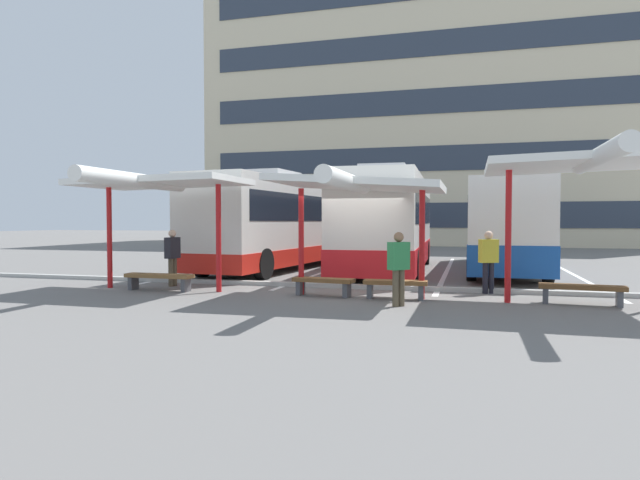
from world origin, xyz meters
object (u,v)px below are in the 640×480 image
at_px(coach_bus_1, 389,224).
at_px(bench_0, 159,278).
at_px(coach_bus_2, 504,228).
at_px(bench_3, 582,290).
at_px(waiting_shelter_0, 156,184).
at_px(coach_bus_0, 289,223).
at_px(bench_1, 323,283).
at_px(waiting_shelter_2, 587,165).
at_px(waiting_passenger_1, 172,254).
at_px(bench_2, 395,285).
at_px(waiting_shelter_1, 358,186).
at_px(waiting_passenger_0, 488,258).
at_px(waiting_passenger_2, 399,264).

bearing_deg(coach_bus_1, bench_0, -125.52).
bearing_deg(coach_bus_2, bench_3, -82.21).
xyz_separation_m(coach_bus_1, waiting_shelter_0, (-5.14, -7.28, 1.09)).
relative_size(coach_bus_0, bench_1, 7.96).
bearing_deg(bench_3, bench_0, -178.40).
xyz_separation_m(coach_bus_0, bench_1, (3.57, -7.89, -1.44)).
bearing_deg(waiting_shelter_2, coach_bus_2, 97.50).
relative_size(coach_bus_1, waiting_passenger_1, 6.62).
height_order(coach_bus_2, bench_2, coach_bus_2).
bearing_deg(bench_0, waiting_shelter_0, -90.00).
bearing_deg(waiting_shelter_1, waiting_shelter_0, -179.25).
xyz_separation_m(waiting_shelter_1, waiting_passenger_0, (3.08, 1.75, -1.79)).
bearing_deg(bench_3, waiting_shelter_0, -177.93).
height_order(waiting_shelter_1, waiting_passenger_1, waiting_shelter_1).
xyz_separation_m(waiting_shelter_0, waiting_shelter_1, (5.43, 0.07, -0.13)).
bearing_deg(waiting_shelter_2, coach_bus_1, 126.32).
xyz_separation_m(bench_0, waiting_shelter_1, (5.43, -0.01, 2.37)).
distance_m(coach_bus_2, waiting_shelter_0, 13.01).
relative_size(bench_0, waiting_passenger_0, 1.19).
xyz_separation_m(coach_bus_1, waiting_passenger_2, (1.41, -8.21, -0.81)).
bearing_deg(bench_1, waiting_passenger_1, 169.93).
xyz_separation_m(coach_bus_2, waiting_shelter_2, (1.18, -8.99, 1.47)).
bearing_deg(waiting_shelter_1, waiting_passenger_1, 169.88).
xyz_separation_m(bench_2, waiting_passenger_2, (0.22, -1.13, 0.61)).
distance_m(waiting_shelter_2, waiting_passenger_1, 10.90).
bearing_deg(waiting_passenger_1, coach_bus_1, 49.46).
bearing_deg(waiting_passenger_1, bench_0, -79.98).
xyz_separation_m(bench_2, waiting_passenger_0, (2.18, 1.62, 0.60)).
distance_m(waiting_shelter_1, waiting_shelter_2, 5.05).
bearing_deg(bench_3, coach_bus_1, 127.64).
relative_size(bench_0, bench_1, 1.21).
bearing_deg(bench_2, bench_0, -178.95).
bearing_deg(bench_1, bench_3, 1.37).
relative_size(waiting_shelter_1, bench_3, 2.78).
bearing_deg(waiting_passenger_1, coach_bus_0, 80.83).
xyz_separation_m(coach_bus_1, waiting_shelter_1, (0.29, -7.21, 0.96)).
relative_size(bench_3, waiting_passenger_1, 1.13).
distance_m(bench_0, waiting_passenger_2, 6.66).
height_order(waiting_shelter_1, waiting_shelter_2, waiting_shelter_2).
bearing_deg(bench_1, coach_bus_0, 114.35).
xyz_separation_m(waiting_shelter_1, bench_2, (0.90, 0.13, -2.38)).
xyz_separation_m(coach_bus_0, bench_2, (5.37, -7.92, -1.44)).
distance_m(coach_bus_1, waiting_shelter_2, 9.09).
relative_size(waiting_shelter_0, waiting_shelter_1, 0.93).
distance_m(coach_bus_0, waiting_shelter_0, 8.25).
distance_m(coach_bus_2, waiting_passenger_0, 7.28).
bearing_deg(bench_0, coach_bus_2, 43.94).
height_order(bench_0, waiting_shelter_2, waiting_shelter_2).
bearing_deg(waiting_passenger_2, bench_1, 150.12).
relative_size(waiting_shelter_0, bench_1, 2.98).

